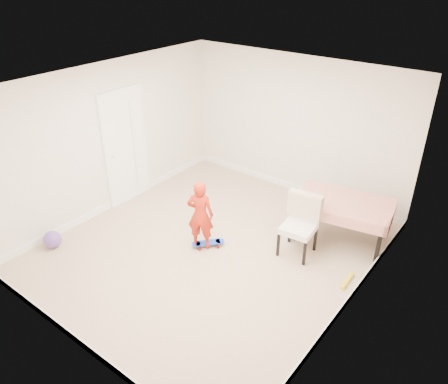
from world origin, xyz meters
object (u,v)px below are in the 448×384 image
Objects in this scene: dining_table at (342,220)px; dining_chair at (298,227)px; balloon at (52,240)px; child at (200,217)px; skateboard at (208,244)px.

dining_table is 1.53× the size of dining_chair.
balloon is (-3.13, -2.22, -0.34)m from dining_chair.
child is at bearing -153.72° from dining_chair.
dining_chair is 3.46× the size of balloon.
dining_table reaches higher than balloon.
skateboard is at bearing -158.61° from child.
dining_table is 2.18m from skateboard.
dining_chair is 3.86m from balloon.
dining_chair is at bearing -18.21° from skateboard.
dining_table is 2.28m from child.
dining_chair reaches higher than skateboard.
balloon is at bearing 11.36° from child.
child reaches higher than dining_chair.
child is 2.39m from balloon.
dining_chair is 0.85× the size of child.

